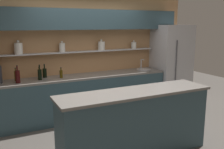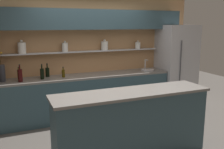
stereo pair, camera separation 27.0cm
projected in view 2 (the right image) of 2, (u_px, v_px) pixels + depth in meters
name	position (u px, v px, depth m)	size (l,w,h in m)	color
ground_plane	(115.00, 138.00, 4.45)	(12.00, 12.00, 0.00)	#4C4742
back_wall_unit	(87.00, 45.00, 5.52)	(5.20, 0.44, 2.60)	tan
back_counter_unit	(88.00, 96.00, 5.45)	(3.63, 0.62, 0.92)	#334C56
island_counter	(132.00, 124.00, 3.77)	(2.40, 0.61, 1.02)	#334C56
refrigerator	(176.00, 66.00, 6.16)	(0.85, 0.73, 1.98)	#B7B7BC
flower_vase	(2.00, 72.00, 4.71)	(0.13, 0.16, 0.56)	#2D2D33
sink_fixture	(147.00, 69.00, 5.92)	(0.32, 0.32, 0.25)	#B7B7BC
bottle_wine_0	(20.00, 75.00, 4.72)	(0.08, 0.08, 0.33)	#380C0C
bottle_oil_1	(42.00, 73.00, 5.06)	(0.06, 0.06, 0.24)	olive
bottle_wine_2	(47.00, 72.00, 5.16)	(0.08, 0.08, 0.28)	black
bottle_wine_3	(42.00, 74.00, 4.95)	(0.08, 0.08, 0.30)	black
bottle_oil_4	(63.00, 73.00, 5.12)	(0.06, 0.06, 0.22)	#47380A
bottle_oil_5	(19.00, 75.00, 4.87)	(0.06, 0.06, 0.26)	#47380A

